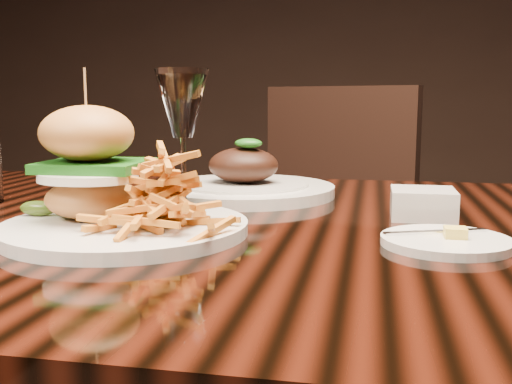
% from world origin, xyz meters
% --- Properties ---
extents(dining_table, '(1.60, 0.90, 0.75)m').
position_xyz_m(dining_table, '(0.00, 0.00, 0.67)').
color(dining_table, black).
rests_on(dining_table, ground).
extents(burger_plate, '(0.30, 0.30, 0.20)m').
position_xyz_m(burger_plate, '(-0.16, -0.11, 0.81)').
color(burger_plate, silver).
rests_on(burger_plate, dining_table).
extents(side_saucer, '(0.14, 0.14, 0.02)m').
position_xyz_m(side_saucer, '(0.22, -0.09, 0.76)').
color(side_saucer, silver).
rests_on(side_saucer, dining_table).
extents(ramekin, '(0.09, 0.09, 0.04)m').
position_xyz_m(ramekin, '(0.20, 0.07, 0.77)').
color(ramekin, silver).
rests_on(ramekin, dining_table).
extents(wine_glass, '(0.08, 0.08, 0.20)m').
position_xyz_m(wine_glass, '(-0.13, 0.03, 0.90)').
color(wine_glass, white).
rests_on(wine_glass, dining_table).
extents(far_dish, '(0.31, 0.31, 0.10)m').
position_xyz_m(far_dish, '(-0.08, 0.21, 0.77)').
color(far_dish, silver).
rests_on(far_dish, dining_table).
extents(chair_far, '(0.59, 0.59, 0.95)m').
position_xyz_m(chair_far, '(-0.00, 0.89, 0.54)').
color(chair_far, black).
rests_on(chair_far, ground).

